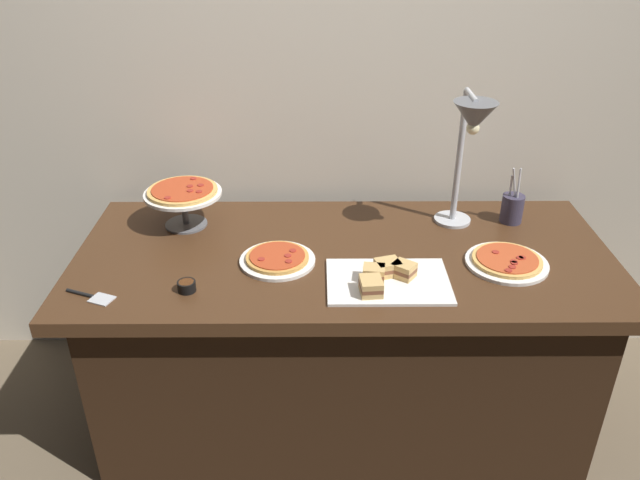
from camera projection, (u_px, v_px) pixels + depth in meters
ground_plane at (341, 411)px, 2.58m from camera, size 8.00×8.00×0.00m
back_wall at (341, 91)px, 2.44m from camera, size 4.40×0.04×2.40m
buffet_table at (342, 337)px, 2.40m from camera, size 1.90×0.84×0.76m
heat_lamp at (471, 130)px, 2.13m from camera, size 0.15×0.29×0.52m
pizza_plate_front at (277, 259)px, 2.15m from camera, size 0.26×0.26×0.03m
pizza_plate_center at (507, 261)px, 2.14m from camera, size 0.28×0.28×0.03m
pizza_plate_raised_stand at (183, 195)px, 2.34m from camera, size 0.29×0.29×0.16m
sandwich_platter at (386, 278)px, 2.03m from camera, size 0.40×0.28×0.06m
sauce_cup_near at (187, 286)px, 1.99m from camera, size 0.06×0.06×0.03m
utensil_holder at (512, 208)px, 2.40m from camera, size 0.08×0.08×0.23m
serving_spatula at (91, 296)px, 1.97m from camera, size 0.17×0.09×0.01m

